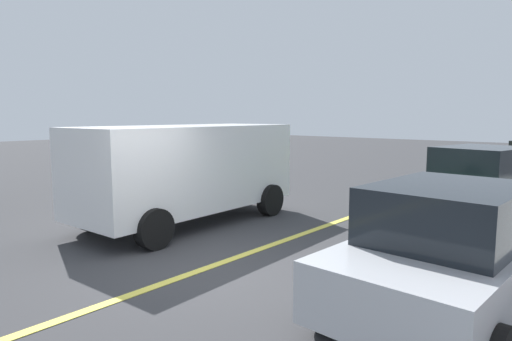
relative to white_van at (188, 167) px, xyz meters
name	(u,v)px	position (x,y,z in m)	size (l,w,h in m)	color
ground_plane	(201,270)	(-1.97, -2.54, -1.27)	(80.00, 80.00, 0.00)	#38383A
lane_marking_centre	(308,232)	(1.03, -2.54, -1.26)	(28.00, 0.16, 0.01)	#E0D14C
white_van	(188,167)	(0.00, 0.00, 0.00)	(5.27, 2.42, 2.20)	white
car_green_near_curb	(477,184)	(4.55, -4.88, -0.42)	(4.44, 2.66, 1.70)	#236B3D
car_silver_approaching	(452,250)	(-1.04, -6.00, -0.45)	(4.18, 2.08, 1.63)	#B7BABF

